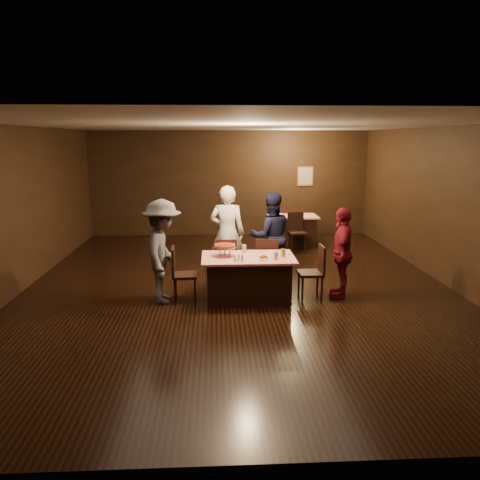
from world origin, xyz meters
name	(u,v)px	position (x,y,z in m)	size (l,w,h in m)	color
room	(238,174)	(0.00, 0.01, 2.14)	(10.00, 10.04, 3.02)	black
main_table	(248,278)	(0.14, -0.72, 0.39)	(1.60, 1.00, 0.77)	red
back_table	(292,230)	(1.63, 3.62, 0.39)	(1.30, 0.90, 0.77)	red
chair_far_left	(224,262)	(-0.26, 0.03, 0.47)	(0.42, 0.42, 0.95)	black
chair_far_right	(266,262)	(0.54, 0.03, 0.47)	(0.42, 0.42, 0.95)	black
chair_end_left	(185,274)	(-0.96, -0.72, 0.47)	(0.42, 0.42, 0.95)	black
chair_end_right	(311,272)	(1.24, -0.72, 0.47)	(0.42, 0.42, 0.95)	black
chair_back_near	(297,232)	(1.63, 2.92, 0.47)	(0.42, 0.42, 0.95)	black
chair_back_far	(289,223)	(1.63, 4.22, 0.47)	(0.42, 0.42, 0.95)	black
diner_white_jacket	(227,233)	(-0.19, 0.53, 0.94)	(0.69, 0.45, 1.88)	white
diner_navy_hoodie	(271,236)	(0.67, 0.49, 0.87)	(0.85, 0.66, 1.74)	black
diner_grey_knit	(163,251)	(-1.32, -0.75, 0.89)	(1.15, 0.66, 1.78)	#4F4F53
diner_red_shirt	(342,253)	(1.80, -0.66, 0.80)	(0.94, 0.39, 1.61)	maroon
pizza_stand	(225,246)	(-0.26, -0.67, 0.95)	(0.38, 0.38, 0.22)	black
plate_with_slice	(264,258)	(0.39, -0.90, 0.80)	(0.25, 0.25, 0.06)	white
plate_empty	(279,254)	(0.69, -0.57, 0.78)	(0.25, 0.25, 0.01)	white
glass_front_right	(276,256)	(0.59, -0.97, 0.84)	(0.08, 0.08, 0.14)	silver
glass_amber	(283,253)	(0.74, -0.77, 0.84)	(0.08, 0.08, 0.14)	#BF7F26
glass_back	(244,249)	(0.09, -0.42, 0.84)	(0.08, 0.08, 0.14)	silver
condiments	(239,258)	(-0.04, -1.00, 0.82)	(0.17, 0.10, 0.09)	silver
napkin_center	(265,256)	(0.44, -0.72, 0.77)	(0.16, 0.16, 0.01)	white
napkin_left	(240,257)	(-0.01, -0.77, 0.77)	(0.16, 0.16, 0.01)	white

